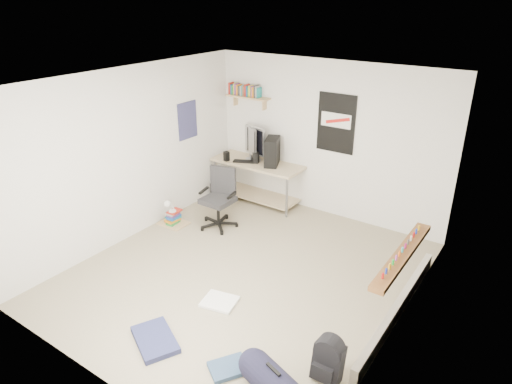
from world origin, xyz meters
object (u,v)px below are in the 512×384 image
Objects in this scene: office_chair at (218,198)px; backpack at (328,362)px; desk at (259,181)px; duffel_bag at (273,384)px; book_stack at (173,215)px.

office_chair is 2.54× the size of backpack.
office_chair is (0.03, -1.17, 0.12)m from desk.
office_chair is 3.37m from backpack.
office_chair is at bearing 155.61° from duffel_bag.
backpack is 0.92× the size of book_stack.
backpack is 0.62× the size of duffel_bag.
desk reaches higher than backpack.
desk is at bearing 67.73° from book_stack.
duffel_bag reaches higher than backpack.
duffel_bag reaches higher than book_stack.
desk is 4.34× the size of backpack.
desk reaches higher than duffel_bag.
book_stack is (-0.62, -1.52, -0.22)m from desk.
duffel_bag is at bearing -54.88° from office_chair.
book_stack is at bearing 166.45° from duffel_bag.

